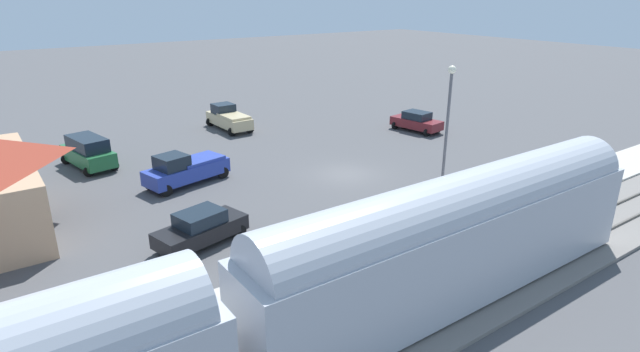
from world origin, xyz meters
The scene contains 11 objects.
ground_plane centered at (0.00, 0.00, 0.00)m, with size 200.00×200.00×0.00m, color #4C4C4F.
railway_track centered at (-14.00, 0.00, 0.09)m, with size 4.80×70.00×0.30m.
platform centered at (-10.00, 0.00, 0.15)m, with size 3.20×46.00×0.30m.
passenger_train centered at (-14.00, 15.06, 2.86)m, with size 2.93×38.15×4.98m.
pedestrian_on_platform centered at (-9.66, 7.34, 1.28)m, with size 0.36×0.36×1.71m.
suv_green centered at (11.42, 13.82, 1.15)m, with size 5.19×3.11×2.22m.
pickup_tan centered at (15.41, 1.29, 1.03)m, with size 5.46×2.61×2.14m.
pickup_blue centered at (4.39, 9.49, 1.03)m, with size 3.18×5.71×2.14m.
sedan_maroon centered at (5.36, -11.97, 0.88)m, with size 4.73×2.79×1.74m.
sedan_black centered at (-3.93, 11.90, 0.88)m, with size 2.87×4.81×1.74m.
light_pole_near_platform centered at (-7.20, -1.35, 4.99)m, with size 0.44×0.44×7.95m.
Camera 1 is at (-25.30, 19.81, 11.62)m, focal length 28.40 mm.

